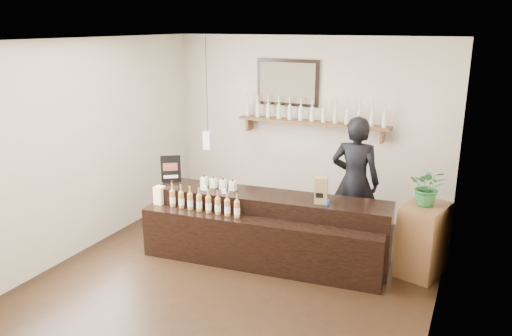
{
  "coord_description": "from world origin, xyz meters",
  "views": [
    {
      "loc": [
        2.5,
        -4.85,
        2.97
      ],
      "look_at": [
        -0.07,
        0.7,
        1.19
      ],
      "focal_mm": 35.0,
      "sensor_mm": 36.0,
      "label": 1
    }
  ],
  "objects": [
    {
      "name": "ground",
      "position": [
        0.0,
        0.0,
        0.0
      ],
      "size": [
        5.0,
        5.0,
        0.0
      ],
      "primitive_type": "plane",
      "color": "black",
      "rests_on": "ground"
    },
    {
      "name": "room_shell",
      "position": [
        0.0,
        0.0,
        1.7
      ],
      "size": [
        5.0,
        5.0,
        5.0
      ],
      "color": "beige",
      "rests_on": "ground"
    },
    {
      "name": "back_wall_decor",
      "position": [
        -0.14,
        2.37,
        1.75
      ],
      "size": [
        2.66,
        0.96,
        1.69
      ],
      "color": "brown",
      "rests_on": "ground"
    },
    {
      "name": "counter",
      "position": [
        0.12,
        0.59,
        0.41
      ],
      "size": [
        3.12,
        1.11,
        1.01
      ],
      "color": "black",
      "rests_on": "ground"
    },
    {
      "name": "promo_sign",
      "position": [
        -1.32,
        0.61,
        1.05
      ],
      "size": [
        0.24,
        0.17,
        0.38
      ],
      "color": "black",
      "rests_on": "counter"
    },
    {
      "name": "paper_bag",
      "position": [
        0.81,
        0.67,
        1.02
      ],
      "size": [
        0.17,
        0.14,
        0.33
      ],
      "color": "olive",
      "rests_on": "counter"
    },
    {
      "name": "tape_dispenser",
      "position": [
        0.85,
        0.66,
        0.9
      ],
      "size": [
        0.14,
        0.08,
        0.11
      ],
      "color": "blue",
      "rests_on": "counter"
    },
    {
      "name": "side_cabinet",
      "position": [
        2.0,
        1.05,
        0.45
      ],
      "size": [
        0.59,
        0.71,
        0.89
      ],
      "color": "brown",
      "rests_on": "ground"
    },
    {
      "name": "potted_plant",
      "position": [
        2.0,
        1.05,
        1.12
      ],
      "size": [
        0.42,
        0.37,
        0.46
      ],
      "primitive_type": "imported",
      "rotation": [
        0.0,
        0.0,
        0.02
      ],
      "color": "#255D2C",
      "rests_on": "side_cabinet"
    },
    {
      "name": "shopkeeper",
      "position": [
        1.01,
        1.55,
        1.02
      ],
      "size": [
        0.76,
        0.51,
        2.04
      ],
      "primitive_type": "imported",
      "rotation": [
        0.0,
        0.0,
        3.17
      ],
      "color": "black",
      "rests_on": "ground"
    }
  ]
}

